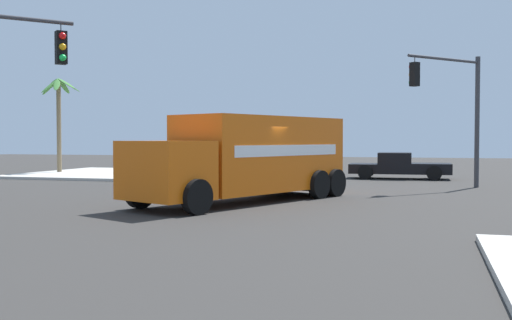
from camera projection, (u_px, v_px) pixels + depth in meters
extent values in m
plane|color=#33302D|center=(256.00, 200.00, 20.53)|extent=(100.00, 100.00, 0.00)
cube|color=beige|center=(120.00, 174.00, 34.94)|extent=(10.05, 10.05, 0.14)
cube|color=orange|center=(262.00, 154.00, 20.53)|extent=(6.91, 4.87, 2.50)
cube|color=orange|center=(166.00, 170.00, 17.24)|extent=(2.72, 2.97, 1.70)
cube|color=black|center=(142.00, 159.00, 16.58)|extent=(0.90, 1.87, 0.88)
cube|color=#B2B2B7|center=(315.00, 189.00, 22.98)|extent=(1.13, 2.18, 0.21)
cube|color=white|center=(290.00, 150.00, 19.75)|extent=(4.98, 2.27, 0.36)
cube|color=white|center=(236.00, 149.00, 21.31)|extent=(4.98, 2.27, 0.36)
cylinder|color=black|center=(197.00, 197.00, 16.50)|extent=(1.03, 0.67, 1.00)
cylinder|color=black|center=(140.00, 192.00, 18.11)|extent=(1.03, 0.67, 1.00)
cylinder|color=black|center=(319.00, 184.00, 21.02)|extent=(1.03, 0.67, 1.00)
cylinder|color=black|center=(265.00, 181.00, 22.63)|extent=(1.03, 0.67, 1.00)
cylinder|color=black|center=(336.00, 183.00, 21.82)|extent=(1.03, 0.67, 1.00)
cylinder|color=black|center=(282.00, 180.00, 23.43)|extent=(1.03, 0.67, 1.00)
cylinder|color=#38383D|center=(61.00, 27.00, 17.25)|extent=(0.03, 0.03, 0.25)
cube|color=black|center=(61.00, 48.00, 17.27)|extent=(0.42, 0.42, 0.95)
sphere|color=red|center=(62.00, 36.00, 17.10)|extent=(0.20, 0.20, 0.20)
sphere|color=#EFA314|center=(63.00, 47.00, 17.11)|extent=(0.20, 0.20, 0.20)
sphere|color=#19CC4C|center=(63.00, 58.00, 17.12)|extent=(0.20, 0.20, 0.20)
cylinder|color=#38383D|center=(477.00, 122.00, 25.82)|extent=(0.20, 0.20, 5.64)
cylinder|color=#38383D|center=(445.00, 59.00, 24.63)|extent=(3.19, 2.90, 0.12)
cylinder|color=#38383D|center=(415.00, 59.00, 23.71)|extent=(0.03, 0.03, 0.25)
cube|color=black|center=(415.00, 74.00, 23.73)|extent=(0.42, 0.42, 0.95)
sphere|color=red|center=(411.00, 67.00, 23.88)|extent=(0.20, 0.20, 0.20)
sphere|color=#EFA314|center=(411.00, 75.00, 23.89)|extent=(0.20, 0.20, 0.20)
sphere|color=#19CC4C|center=(411.00, 82.00, 23.90)|extent=(0.20, 0.20, 0.20)
cube|color=black|center=(364.00, 168.00, 31.97)|extent=(1.99, 1.55, 0.50)
cube|color=black|center=(395.00, 163.00, 31.56)|extent=(1.99, 1.75, 1.10)
cube|color=black|center=(395.00, 158.00, 31.55)|extent=(1.83, 1.48, 0.48)
cube|color=black|center=(431.00, 169.00, 31.11)|extent=(2.00, 2.05, 0.55)
cylinder|color=black|center=(365.00, 172.00, 30.97)|extent=(0.26, 0.77, 0.76)
cylinder|color=black|center=(368.00, 170.00, 32.92)|extent=(0.26, 0.77, 0.76)
cylinder|color=black|center=(434.00, 173.00, 30.11)|extent=(0.26, 0.77, 0.76)
cylinder|color=black|center=(433.00, 171.00, 32.06)|extent=(0.26, 0.77, 0.76)
cylinder|color=#7A6647|center=(59.00, 126.00, 35.51)|extent=(0.26, 0.26, 5.45)
ellipsoid|color=#427F38|center=(64.00, 86.00, 36.01)|extent=(1.26, 0.45, 0.87)
ellipsoid|color=#427F38|center=(53.00, 84.00, 35.90)|extent=(1.00, 1.36, 0.61)
ellipsoid|color=#427F38|center=(50.00, 87.00, 35.56)|extent=(0.40, 1.14, 1.01)
ellipsoid|color=#427F38|center=(50.00, 86.00, 34.99)|extent=(1.21, 0.78, 0.97)
ellipsoid|color=#427F38|center=(57.00, 84.00, 34.83)|extent=(1.28, 0.88, 0.86)
ellipsoid|color=#427F38|center=(66.00, 83.00, 35.11)|extent=(0.65, 1.37, 0.70)
ellipsoid|color=#427F38|center=(69.00, 85.00, 35.59)|extent=(0.97, 1.26, 0.84)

